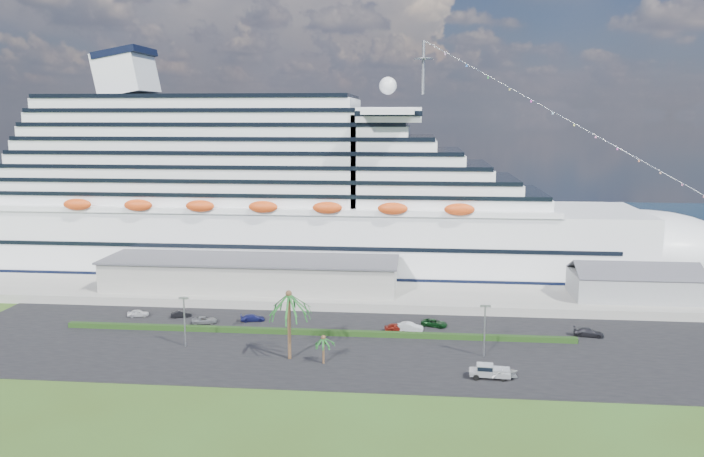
# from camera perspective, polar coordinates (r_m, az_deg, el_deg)

# --- Properties ---
(ground) EXTENTS (420.00, 420.00, 0.00)m
(ground) POSITION_cam_1_polar(r_m,az_deg,el_deg) (103.33, -0.05, -11.77)
(ground) COLOR #354918
(ground) RESTS_ON ground
(asphalt_lot) EXTENTS (140.00, 38.00, 0.12)m
(asphalt_lot) POSITION_cam_1_polar(r_m,az_deg,el_deg) (113.59, 0.51, -9.75)
(asphalt_lot) COLOR black
(asphalt_lot) RESTS_ON ground
(wharf) EXTENTS (240.00, 20.00, 1.80)m
(wharf) POSITION_cam_1_polar(r_m,az_deg,el_deg) (141.01, 1.57, -5.58)
(wharf) COLOR gray
(wharf) RESTS_ON ground
(water) EXTENTS (420.00, 160.00, 0.02)m
(water) POSITION_cam_1_polar(r_m,az_deg,el_deg) (229.15, 3.18, -0.00)
(water) COLOR black
(water) RESTS_ON ground
(cruise_ship) EXTENTS (191.00, 38.00, 54.00)m
(cruise_ship) POSITION_cam_1_polar(r_m,az_deg,el_deg) (164.20, -5.32, 2.13)
(cruise_ship) COLOR silver
(cruise_ship) RESTS_ON ground
(terminal_building) EXTENTS (61.00, 15.00, 6.30)m
(terminal_building) POSITION_cam_1_polar(r_m,az_deg,el_deg) (143.90, -8.42, -3.69)
(terminal_building) COLOR gray
(terminal_building) RESTS_ON wharf
(port_shed) EXTENTS (24.00, 12.31, 7.37)m
(port_shed) POSITION_cam_1_polar(r_m,az_deg,el_deg) (146.11, 22.43, -4.35)
(port_shed) COLOR gray
(port_shed) RESTS_ON wharf
(hedge) EXTENTS (88.00, 1.10, 0.90)m
(hedge) POSITION_cam_1_polar(r_m,az_deg,el_deg) (119.07, -3.15, -8.59)
(hedge) COLOR black
(hedge) RESTS_ON asphalt_lot
(lamp_post_left) EXTENTS (1.60, 0.35, 8.27)m
(lamp_post_left) POSITION_cam_1_polar(r_m,az_deg,el_deg) (115.01, -13.77, -7.02)
(lamp_post_left) COLOR gray
(lamp_post_left) RESTS_ON asphalt_lot
(lamp_post_right) EXTENTS (1.60, 0.35, 8.27)m
(lamp_post_right) POSITION_cam_1_polar(r_m,az_deg,el_deg) (109.19, 10.98, -7.80)
(lamp_post_right) COLOR gray
(lamp_post_right) RESTS_ON asphalt_lot
(palm_tall) EXTENTS (8.82, 8.82, 11.13)m
(palm_tall) POSITION_cam_1_polar(r_m,az_deg,el_deg) (105.60, -5.27, -6.08)
(palm_tall) COLOR #47301E
(palm_tall) RESTS_ON ground
(palm_short) EXTENTS (3.53, 3.53, 4.56)m
(palm_short) POSITION_cam_1_polar(r_m,az_deg,el_deg) (104.93, -2.39, -9.31)
(palm_short) COLOR #47301E
(palm_short) RESTS_ON ground
(parked_car_0) EXTENTS (4.13, 2.46, 1.32)m
(parked_car_0) POSITION_cam_1_polar(r_m,az_deg,el_deg) (135.13, -17.35, -6.73)
(parked_car_0) COLOR silver
(parked_car_0) RESTS_ON asphalt_lot
(parked_car_1) EXTENTS (3.99, 2.65, 1.24)m
(parked_car_1) POSITION_cam_1_polar(r_m,az_deg,el_deg) (132.54, -14.02, -6.91)
(parked_car_1) COLOR black
(parked_car_1) RESTS_ON asphalt_lot
(parked_car_2) EXTENTS (4.89, 3.18, 1.25)m
(parked_car_2) POSITION_cam_1_polar(r_m,az_deg,el_deg) (127.72, -12.15, -7.46)
(parked_car_2) COLOR slate
(parked_car_2) RESTS_ON asphalt_lot
(parked_car_3) EXTENTS (4.76, 2.91, 1.29)m
(parked_car_3) POSITION_cam_1_polar(r_m,az_deg,el_deg) (127.62, -8.27, -7.35)
(parked_car_3) COLOR #161A50
(parked_car_3) RESTS_ON asphalt_lot
(parked_car_4) EXTENTS (4.28, 2.45, 1.37)m
(parked_car_4) POSITION_cam_1_polar(r_m,az_deg,el_deg) (121.01, 3.67, -8.18)
(parked_car_4) COLOR maroon
(parked_car_4) RESTS_ON asphalt_lot
(parked_car_5) EXTENTS (4.91, 2.35, 1.55)m
(parked_car_5) POSITION_cam_1_polar(r_m,az_deg,el_deg) (120.92, 4.80, -8.17)
(parked_car_5) COLOR silver
(parked_car_5) RESTS_ON asphalt_lot
(parked_car_6) EXTENTS (5.09, 3.58, 1.29)m
(parked_car_6) POSITION_cam_1_polar(r_m,az_deg,el_deg) (124.13, 6.87, -7.80)
(parked_car_6) COLOR black
(parked_car_6) RESTS_ON asphalt_lot
(parked_car_7) EXTENTS (5.27, 2.83, 1.45)m
(parked_car_7) POSITION_cam_1_polar(r_m,az_deg,el_deg) (124.65, 19.07, -8.15)
(parked_car_7) COLOR black
(parked_car_7) RESTS_ON asphalt_lot
(pickup_truck) EXTENTS (5.93, 2.51, 2.05)m
(pickup_truck) POSITION_cam_1_polar(r_m,az_deg,el_deg) (101.90, 11.33, -11.52)
(pickup_truck) COLOR black
(pickup_truck) RESTS_ON asphalt_lot
(boat_trailer) EXTENTS (5.56, 3.84, 1.57)m
(boat_trailer) POSITION_cam_1_polar(r_m,az_deg,el_deg) (102.08, 12.29, -11.56)
(boat_trailer) COLOR gray
(boat_trailer) RESTS_ON asphalt_lot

